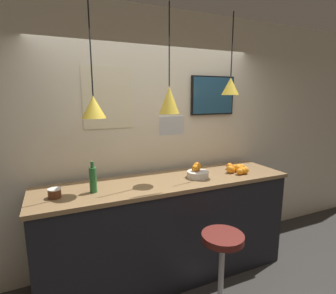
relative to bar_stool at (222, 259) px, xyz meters
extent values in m
cube|color=beige|center=(-0.22, 1.12, 0.91)|extent=(8.00, 0.06, 2.90)
cube|color=black|center=(-0.22, 0.67, -0.01)|extent=(2.61, 0.64, 1.06)
cube|color=olive|center=(-0.22, 0.67, 0.54)|extent=(2.65, 0.68, 0.04)
cylinder|color=#B7B7BC|center=(0.00, 0.00, -0.18)|extent=(0.05, 0.05, 0.70)
cylinder|color=#5B1E19|center=(0.00, 0.00, 0.20)|extent=(0.37, 0.37, 0.06)
cylinder|color=beige|center=(0.10, 0.62, 0.59)|extent=(0.23, 0.23, 0.07)
sphere|color=orange|center=(0.12, 0.66, 0.67)|extent=(0.09, 0.09, 0.09)
sphere|color=orange|center=(0.12, 0.66, 0.66)|extent=(0.07, 0.07, 0.07)
sphere|color=orange|center=(0.08, 0.64, 0.66)|extent=(0.07, 0.07, 0.07)
sphere|color=orange|center=(0.10, 0.64, 0.66)|extent=(0.07, 0.07, 0.07)
sphere|color=orange|center=(0.64, 0.62, 0.60)|extent=(0.08, 0.08, 0.08)
sphere|color=orange|center=(0.67, 0.63, 0.59)|extent=(0.08, 0.08, 0.08)
sphere|color=orange|center=(0.66, 0.52, 0.60)|extent=(0.08, 0.08, 0.08)
sphere|color=orange|center=(0.65, 0.63, 0.59)|extent=(0.08, 0.08, 0.08)
sphere|color=orange|center=(0.58, 0.52, 0.59)|extent=(0.07, 0.07, 0.07)
sphere|color=orange|center=(0.66, 0.64, 0.60)|extent=(0.09, 0.09, 0.09)
sphere|color=orange|center=(0.61, 0.75, 0.59)|extent=(0.08, 0.08, 0.08)
sphere|color=orange|center=(0.66, 0.63, 0.59)|extent=(0.07, 0.07, 0.07)
sphere|color=orange|center=(0.63, 0.67, 0.59)|extent=(0.07, 0.07, 0.07)
sphere|color=orange|center=(0.55, 0.61, 0.59)|extent=(0.07, 0.07, 0.07)
sphere|color=orange|center=(0.73, 0.67, 0.59)|extent=(0.07, 0.07, 0.07)
sphere|color=orange|center=(0.52, 0.62, 0.60)|extent=(0.09, 0.09, 0.09)
sphere|color=orange|center=(0.66, 0.58, 0.59)|extent=(0.07, 0.07, 0.07)
sphere|color=orange|center=(0.62, 0.53, 0.59)|extent=(0.08, 0.08, 0.08)
cylinder|color=#286B33|center=(-0.98, 0.62, 0.67)|extent=(0.06, 0.06, 0.23)
cylinder|color=#286B33|center=(-0.98, 0.62, 0.81)|extent=(0.03, 0.03, 0.06)
cylinder|color=#562D19|center=(-1.31, 0.62, 0.59)|extent=(0.11, 0.11, 0.07)
cylinder|color=white|center=(-1.31, 0.62, 0.63)|extent=(0.11, 0.11, 0.01)
cylinder|color=black|center=(-0.94, 0.64, 1.84)|extent=(0.01, 0.01, 0.84)
cone|color=gold|center=(-0.94, 0.64, 1.32)|extent=(0.21, 0.21, 0.19)
sphere|color=#F9EFCC|center=(-0.94, 0.64, 1.24)|extent=(0.04, 0.04, 0.04)
cylinder|color=black|center=(-0.22, 0.64, 1.88)|extent=(0.01, 0.01, 0.75)
cone|color=gold|center=(-0.22, 0.64, 1.37)|extent=(0.20, 0.20, 0.26)
sphere|color=#F9EFCC|center=(-0.22, 0.64, 1.26)|extent=(0.04, 0.04, 0.04)
cylinder|color=black|center=(0.49, 0.64, 1.93)|extent=(0.01, 0.01, 0.65)
cone|color=gold|center=(0.49, 0.64, 1.51)|extent=(0.19, 0.19, 0.18)
sphere|color=#F9EFCC|center=(0.49, 0.64, 1.44)|extent=(0.04, 0.04, 0.04)
cube|color=black|center=(0.55, 1.07, 1.42)|extent=(0.59, 0.04, 0.46)
cube|color=navy|center=(0.55, 1.05, 1.42)|extent=(0.56, 0.01, 0.43)
cube|color=white|center=(-0.31, 0.41, 1.15)|extent=(0.24, 0.01, 0.17)
cube|color=beige|center=(-0.73, 1.08, 1.39)|extent=(0.52, 0.01, 0.64)
camera|label=1|loc=(-1.28, -1.71, 1.41)|focal=28.00mm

